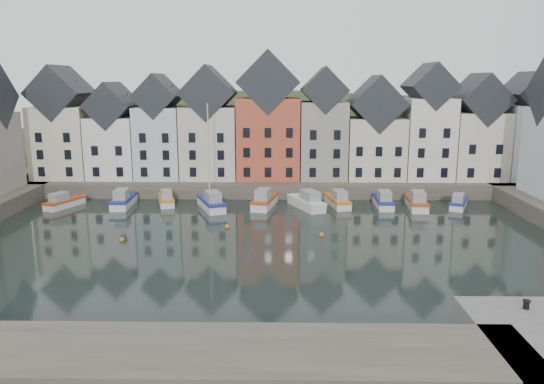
{
  "coord_description": "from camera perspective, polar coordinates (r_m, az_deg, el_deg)",
  "views": [
    {
      "loc": [
        1.71,
        -47.32,
        15.68
      ],
      "look_at": [
        0.9,
        6.0,
        4.43
      ],
      "focal_mm": 35.0,
      "sensor_mm": 36.0,
      "label": 1
    }
  ],
  "objects": [
    {
      "name": "boat_b",
      "position": [
        69.77,
        -15.69,
        -0.88
      ],
      "size": [
        2.36,
        6.8,
        2.58
      ],
      "rotation": [
        0.0,
        0.0,
        0.04
      ],
      "color": "silver",
      "rests_on": "ground"
    },
    {
      "name": "boat_j",
      "position": [
        70.46,
        19.42,
        -1.11
      ],
      "size": [
        3.8,
        5.71,
        2.11
      ],
      "rotation": [
        0.0,
        0.0,
        -0.42
      ],
      "color": "silver",
      "rests_on": "ground"
    },
    {
      "name": "boat_i",
      "position": [
        68.52,
        15.3,
        -1.09
      ],
      "size": [
        2.69,
        6.89,
        2.59
      ],
      "rotation": [
        0.0,
        0.0,
        -0.09
      ],
      "color": "silver",
      "rests_on": "ground"
    },
    {
      "name": "boat_c",
      "position": [
        69.63,
        -11.32,
        -0.79
      ],
      "size": [
        3.28,
        5.99,
        2.2
      ],
      "rotation": [
        0.0,
        0.0,
        0.28
      ],
      "color": "silver",
      "rests_on": "ground"
    },
    {
      "name": "boat_e",
      "position": [
        66.9,
        -0.83,
        -0.94
      ],
      "size": [
        3.48,
        7.28,
        2.69
      ],
      "rotation": [
        0.0,
        0.0,
        -0.19
      ],
      "color": "silver",
      "rests_on": "ground"
    },
    {
      "name": "ground",
      "position": [
        49.88,
        -1.14,
        -6.41
      ],
      "size": [
        260.0,
        260.0,
        0.0
      ],
      "primitive_type": "plane",
      "color": "black",
      "rests_on": "ground"
    },
    {
      "name": "boat_f",
      "position": [
        66.22,
        3.79,
        -1.11
      ],
      "size": [
        4.79,
        7.18,
        2.65
      ],
      "rotation": [
        0.0,
        0.0,
        0.42
      ],
      "color": "silver",
      "rests_on": "ground"
    },
    {
      "name": "far_terrace",
      "position": [
        75.64,
        2.02,
        6.74
      ],
      "size": [
        72.37,
        8.16,
        17.78
      ],
      "color": "beige",
      "rests_on": "far_quay"
    },
    {
      "name": "mooring_bollard",
      "position": [
        36.51,
        25.69,
        -10.81
      ],
      "size": [
        0.48,
        0.48,
        0.56
      ],
      "color": "black",
      "rests_on": "near_quay"
    },
    {
      "name": "near_wall",
      "position": [
        31.53,
        -22.04,
        -16.78
      ],
      "size": [
        50.0,
        6.0,
        2.0
      ],
      "primitive_type": "cube",
      "color": "#494338",
      "rests_on": "ground"
    },
    {
      "name": "mooring_buoys",
      "position": [
        55.2,
        -5.12,
        -4.48
      ],
      "size": [
        20.5,
        5.5,
        0.5
      ],
      "color": "orange",
      "rests_on": "ground"
    },
    {
      "name": "hillside",
      "position": [
        108.67,
        -0.06,
        -6.12
      ],
      "size": [
        153.6,
        70.4,
        64.0
      ],
      "color": "#24371B",
      "rests_on": "ground"
    },
    {
      "name": "boat_d",
      "position": [
        66.08,
        -6.53,
        -1.13
      ],
      "size": [
        4.5,
        7.21,
        13.19
      ],
      "rotation": [
        0.0,
        0.0,
        0.37
      ],
      "color": "silver",
      "rests_on": "ground"
    },
    {
      "name": "boat_h",
      "position": [
        68.36,
        11.89,
        -0.99
      ],
      "size": [
        2.16,
        6.37,
        2.42
      ],
      "rotation": [
        0.0,
        0.0,
        -0.03
      ],
      "color": "silver",
      "rests_on": "ground"
    },
    {
      "name": "boat_a",
      "position": [
        71.63,
        -21.52,
        -1.04
      ],
      "size": [
        3.82,
        6.0,
        2.21
      ],
      "rotation": [
        0.0,
        0.0,
        -0.39
      ],
      "color": "silver",
      "rests_on": "ground"
    },
    {
      "name": "far_quay",
      "position": [
        78.72,
        -0.39,
        1.16
      ],
      "size": [
        90.0,
        16.0,
        2.0
      ],
      "primitive_type": "cube",
      "color": "#494338",
      "rests_on": "ground"
    },
    {
      "name": "boat_g",
      "position": [
        67.82,
        7.1,
        -0.93
      ],
      "size": [
        3.03,
        6.52,
        2.41
      ],
      "rotation": [
        0.0,
        0.0,
        0.18
      ],
      "color": "silver",
      "rests_on": "ground"
    }
  ]
}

